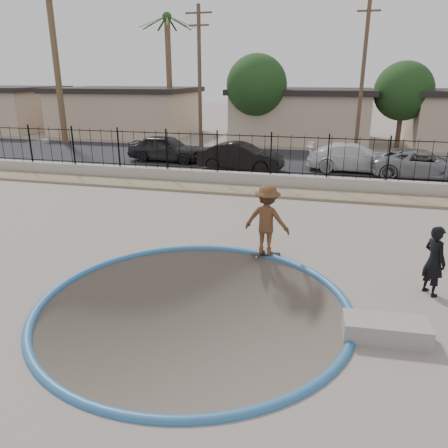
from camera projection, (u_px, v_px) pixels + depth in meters
ground at (274, 200)px, 21.98m from camera, size 120.00×120.00×2.20m
bowl_pit at (194, 306)px, 9.70m from camera, size 6.84×6.84×1.80m
coping_ring at (194, 306)px, 9.70m from camera, size 7.04×7.04×0.20m
rock_strip at (266, 192)px, 19.04m from camera, size 42.00×1.60×0.11m
retaining_wall at (270, 181)px, 19.97m from camera, size 42.00×0.45×0.60m
fence at (271, 154)px, 19.58m from camera, size 40.00×0.04×1.80m
street at (287, 160)px, 26.20m from camera, size 90.00×8.00×0.04m
house_west_far at (0, 108)px, 40.82m from camera, size 10.60×8.60×3.90m
house_west at (127, 111)px, 37.78m from camera, size 11.60×8.60×3.90m
house_center at (302, 114)px, 34.29m from camera, size 10.60×8.60×3.90m
palm_left at (52, 29)px, 30.36m from camera, size 2.30×2.30×11.30m
palm_mid at (168, 50)px, 32.80m from camera, size 2.30×2.30×9.30m
utility_pole_left at (200, 78)px, 27.93m from camera, size 1.70×0.24×9.00m
utility_pole_mid at (363, 74)px, 25.51m from camera, size 1.70×0.24×9.50m
street_tree_left at (257, 85)px, 31.06m from camera, size 4.32×4.32×6.36m
street_tree_mid at (404, 91)px, 29.76m from camera, size 3.96×3.96×5.83m
skater at (267, 223)px, 12.05m from camera, size 1.38×0.93×1.98m
skateboard at (266, 254)px, 12.36m from camera, size 0.85×0.44×0.07m
videographer at (434, 261)px, 10.00m from camera, size 0.66×0.73×1.67m
concrete_ledge at (386, 329)px, 8.45m from camera, size 1.64×0.79×0.40m
car_a at (166, 148)px, 25.72m from camera, size 4.57×2.01×1.53m
car_b at (241, 157)px, 23.14m from camera, size 4.55×1.85×1.47m
car_c at (354, 157)px, 23.08m from camera, size 4.96×2.06×1.43m
car_d at (423, 164)px, 21.48m from camera, size 5.06×2.50×1.38m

